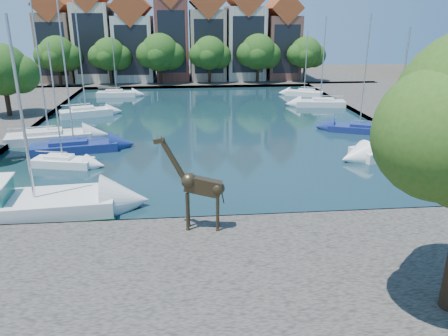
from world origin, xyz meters
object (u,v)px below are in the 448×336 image
at_px(giraffe_statue, 198,186).
at_px(sailboat_left_a, 63,160).
at_px(motorsailer, 2,203).
at_px(sailboat_right_a, 394,148).

relative_size(giraffe_statue, sailboat_left_a, 0.53).
bearing_deg(motorsailer, giraffe_statue, -16.93).
height_order(motorsailer, sailboat_right_a, motorsailer).
xyz_separation_m(motorsailer, sailboat_left_a, (1.22, 8.84, -0.36)).
relative_size(giraffe_statue, motorsailer, 0.41).
bearing_deg(giraffe_statue, motorsailer, 163.07).
bearing_deg(giraffe_statue, sailboat_left_a, 129.31).
distance_m(giraffe_statue, sailboat_left_a, 16.04).
bearing_deg(motorsailer, sailboat_left_a, 82.17).
distance_m(motorsailer, sailboat_right_a, 29.71).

